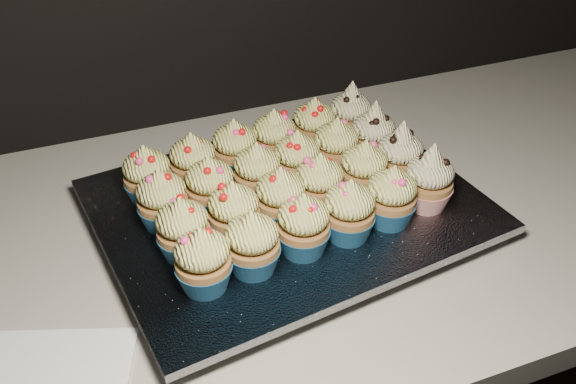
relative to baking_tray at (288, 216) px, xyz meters
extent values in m
cube|color=beige|center=(-0.22, 0.01, -0.03)|extent=(2.44, 0.64, 0.04)
cube|color=black|center=(0.00, 0.00, 0.00)|extent=(0.48, 0.39, 0.02)
cube|color=silver|center=(0.00, 0.00, 0.02)|extent=(0.52, 0.43, 0.01)
cone|color=#1A537C|center=(-0.14, -0.11, 0.04)|extent=(0.06, 0.06, 0.03)
ellipsoid|color=#F5ED7B|center=(-0.14, -0.11, 0.08)|extent=(0.06, 0.06, 0.04)
cone|color=#F5ED7B|center=(-0.14, -0.11, 0.10)|extent=(0.03, 0.03, 0.02)
cone|color=#1A537C|center=(-0.08, -0.10, 0.04)|extent=(0.06, 0.06, 0.03)
ellipsoid|color=#F5ED7B|center=(-0.08, -0.10, 0.08)|extent=(0.06, 0.06, 0.04)
cone|color=#F5ED7B|center=(-0.08, -0.10, 0.10)|extent=(0.03, 0.03, 0.02)
cone|color=#1A537C|center=(-0.02, -0.09, 0.04)|extent=(0.06, 0.06, 0.03)
ellipsoid|color=#F5ED7B|center=(-0.02, -0.09, 0.08)|extent=(0.06, 0.06, 0.04)
cone|color=#F5ED7B|center=(-0.02, -0.09, 0.10)|extent=(0.03, 0.03, 0.02)
cone|color=#1A537C|center=(0.04, -0.09, 0.04)|extent=(0.06, 0.06, 0.03)
ellipsoid|color=#F5ED7B|center=(0.04, -0.09, 0.08)|extent=(0.06, 0.06, 0.04)
cone|color=#F5ED7B|center=(0.04, -0.09, 0.10)|extent=(0.03, 0.03, 0.02)
cone|color=#1A537C|center=(0.10, -0.08, 0.04)|extent=(0.06, 0.06, 0.03)
ellipsoid|color=#F5ED7B|center=(0.10, -0.08, 0.08)|extent=(0.06, 0.06, 0.04)
cone|color=#F5ED7B|center=(0.10, -0.08, 0.10)|extent=(0.03, 0.03, 0.02)
cone|color=#AA2117|center=(0.16, -0.07, 0.04)|extent=(0.06, 0.06, 0.03)
ellipsoid|color=beige|center=(0.16, -0.07, 0.08)|extent=(0.06, 0.06, 0.04)
cone|color=beige|center=(0.16, -0.07, 0.10)|extent=(0.03, 0.03, 0.03)
cone|color=#1A537C|center=(-0.15, -0.05, 0.04)|extent=(0.06, 0.06, 0.03)
ellipsoid|color=#F5ED7B|center=(-0.15, -0.05, 0.08)|extent=(0.06, 0.06, 0.04)
cone|color=#F5ED7B|center=(-0.15, -0.05, 0.10)|extent=(0.03, 0.03, 0.02)
cone|color=#1A537C|center=(-0.09, -0.04, 0.04)|extent=(0.06, 0.06, 0.03)
ellipsoid|color=#F5ED7B|center=(-0.09, -0.04, 0.08)|extent=(0.06, 0.06, 0.04)
cone|color=#F5ED7B|center=(-0.09, -0.04, 0.10)|extent=(0.03, 0.03, 0.02)
cone|color=#1A537C|center=(-0.02, -0.04, 0.04)|extent=(0.06, 0.06, 0.03)
ellipsoid|color=#F5ED7B|center=(-0.02, -0.04, 0.08)|extent=(0.06, 0.06, 0.04)
cone|color=#F5ED7B|center=(-0.02, -0.04, 0.10)|extent=(0.03, 0.03, 0.02)
cone|color=#1A537C|center=(0.03, -0.03, 0.04)|extent=(0.06, 0.06, 0.03)
ellipsoid|color=#F5ED7B|center=(0.03, -0.03, 0.08)|extent=(0.06, 0.06, 0.04)
cone|color=#F5ED7B|center=(0.03, -0.03, 0.10)|extent=(0.03, 0.03, 0.02)
cone|color=#1A537C|center=(0.10, -0.02, 0.04)|extent=(0.06, 0.06, 0.03)
ellipsoid|color=#F5ED7B|center=(0.10, -0.02, 0.08)|extent=(0.06, 0.06, 0.04)
cone|color=#F5ED7B|center=(0.10, -0.02, 0.10)|extent=(0.03, 0.03, 0.02)
cone|color=#AA2117|center=(0.16, -0.01, 0.04)|extent=(0.06, 0.06, 0.03)
ellipsoid|color=beige|center=(0.16, -0.01, 0.08)|extent=(0.06, 0.06, 0.04)
cone|color=beige|center=(0.16, -0.01, 0.10)|extent=(0.03, 0.03, 0.03)
cone|color=#1A537C|center=(-0.16, 0.01, 0.04)|extent=(0.06, 0.06, 0.03)
ellipsoid|color=#F5ED7B|center=(-0.16, 0.01, 0.08)|extent=(0.06, 0.06, 0.04)
cone|color=#F5ED7B|center=(-0.16, 0.01, 0.10)|extent=(0.03, 0.03, 0.02)
cone|color=#1A537C|center=(-0.10, 0.02, 0.04)|extent=(0.06, 0.06, 0.03)
ellipsoid|color=#F5ED7B|center=(-0.10, 0.02, 0.08)|extent=(0.06, 0.06, 0.04)
cone|color=#F5ED7B|center=(-0.10, 0.02, 0.10)|extent=(0.03, 0.03, 0.02)
cone|color=#1A537C|center=(-0.03, 0.02, 0.04)|extent=(0.06, 0.06, 0.03)
ellipsoid|color=#F5ED7B|center=(-0.03, 0.02, 0.08)|extent=(0.06, 0.06, 0.04)
cone|color=#F5ED7B|center=(-0.03, 0.02, 0.10)|extent=(0.03, 0.03, 0.02)
cone|color=#1A537C|center=(0.03, 0.03, 0.04)|extent=(0.06, 0.06, 0.03)
ellipsoid|color=#F5ED7B|center=(0.03, 0.03, 0.08)|extent=(0.06, 0.06, 0.04)
cone|color=#F5ED7B|center=(0.03, 0.03, 0.10)|extent=(0.03, 0.03, 0.02)
cone|color=#1A537C|center=(0.09, 0.04, 0.04)|extent=(0.06, 0.06, 0.03)
ellipsoid|color=#F5ED7B|center=(0.09, 0.04, 0.08)|extent=(0.06, 0.06, 0.04)
cone|color=#F5ED7B|center=(0.09, 0.04, 0.10)|extent=(0.03, 0.03, 0.02)
cone|color=#AA2117|center=(0.15, 0.05, 0.04)|extent=(0.06, 0.06, 0.03)
ellipsoid|color=beige|center=(0.15, 0.05, 0.08)|extent=(0.06, 0.06, 0.04)
cone|color=beige|center=(0.15, 0.05, 0.10)|extent=(0.03, 0.03, 0.03)
cone|color=#1A537C|center=(-0.17, 0.07, 0.04)|extent=(0.06, 0.06, 0.03)
ellipsoid|color=#F5ED7B|center=(-0.17, 0.07, 0.08)|extent=(0.06, 0.06, 0.04)
cone|color=#F5ED7B|center=(-0.17, 0.07, 0.10)|extent=(0.03, 0.03, 0.02)
cone|color=#1A537C|center=(-0.10, 0.08, 0.04)|extent=(0.06, 0.06, 0.03)
ellipsoid|color=#F5ED7B|center=(-0.10, 0.08, 0.08)|extent=(0.06, 0.06, 0.04)
cone|color=#F5ED7B|center=(-0.10, 0.08, 0.10)|extent=(0.03, 0.03, 0.02)
cone|color=#1A537C|center=(-0.04, 0.09, 0.04)|extent=(0.06, 0.06, 0.03)
ellipsoid|color=#F5ED7B|center=(-0.04, 0.09, 0.08)|extent=(0.06, 0.06, 0.04)
cone|color=#F5ED7B|center=(-0.04, 0.09, 0.10)|extent=(0.03, 0.03, 0.02)
cone|color=#1A537C|center=(0.02, 0.10, 0.04)|extent=(0.06, 0.06, 0.03)
ellipsoid|color=#F5ED7B|center=(0.02, 0.10, 0.08)|extent=(0.06, 0.06, 0.04)
cone|color=#F5ED7B|center=(0.02, 0.10, 0.10)|extent=(0.03, 0.03, 0.02)
cone|color=#1A537C|center=(0.08, 0.11, 0.04)|extent=(0.06, 0.06, 0.03)
ellipsoid|color=#F5ED7B|center=(0.08, 0.11, 0.08)|extent=(0.06, 0.06, 0.04)
cone|color=#F5ED7B|center=(0.08, 0.11, 0.10)|extent=(0.03, 0.03, 0.02)
cone|color=#AA2117|center=(0.14, 0.12, 0.04)|extent=(0.06, 0.06, 0.03)
ellipsoid|color=beige|center=(0.14, 0.12, 0.08)|extent=(0.06, 0.06, 0.04)
cone|color=beige|center=(0.14, 0.12, 0.10)|extent=(0.03, 0.03, 0.03)
camera|label=1|loc=(-0.24, -0.62, 0.53)|focal=40.00mm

